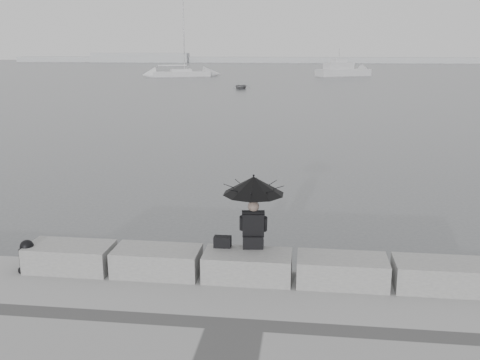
# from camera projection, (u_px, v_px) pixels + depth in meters

# --- Properties ---
(ground) EXTENTS (360.00, 360.00, 0.00)m
(ground) POSITION_uv_depth(u_px,v_px,m) (250.00, 293.00, 10.37)
(ground) COLOR #4A4D4F
(ground) RESTS_ON ground
(stone_block_far_left) EXTENTS (1.60, 0.80, 0.50)m
(stone_block_far_left) POSITION_uv_depth(u_px,v_px,m) (70.00, 257.00, 10.17)
(stone_block_far_left) COLOR slate
(stone_block_far_left) RESTS_ON promenade
(stone_block_left) EXTENTS (1.60, 0.80, 0.50)m
(stone_block_left) POSITION_uv_depth(u_px,v_px,m) (157.00, 261.00, 9.96)
(stone_block_left) COLOR slate
(stone_block_left) RESTS_ON promenade
(stone_block_centre) EXTENTS (1.60, 0.80, 0.50)m
(stone_block_centre) POSITION_uv_depth(u_px,v_px,m) (248.00, 266.00, 9.76)
(stone_block_centre) COLOR slate
(stone_block_centre) RESTS_ON promenade
(stone_block_right) EXTENTS (1.60, 0.80, 0.50)m
(stone_block_right) POSITION_uv_depth(u_px,v_px,m) (342.00, 271.00, 9.55)
(stone_block_right) COLOR slate
(stone_block_right) RESTS_ON promenade
(stone_block_far_right) EXTENTS (1.60, 0.80, 0.50)m
(stone_block_far_right) POSITION_uv_depth(u_px,v_px,m) (440.00, 276.00, 9.35)
(stone_block_far_right) COLOR slate
(stone_block_far_right) RESTS_ON promenade
(seated_person) EXTENTS (1.14, 1.14, 1.39)m
(seated_person) POSITION_uv_depth(u_px,v_px,m) (253.00, 195.00, 9.78)
(seated_person) COLOR black
(seated_person) RESTS_ON stone_block_centre
(bag) EXTENTS (0.32, 0.18, 0.21)m
(bag) POSITION_uv_depth(u_px,v_px,m) (223.00, 242.00, 9.98)
(bag) COLOR black
(bag) RESTS_ON stone_block_centre
(mooring_bollard) EXTENTS (0.39, 0.39, 0.62)m
(mooring_bollard) POSITION_uv_depth(u_px,v_px,m) (28.00, 258.00, 10.10)
(mooring_bollard) COLOR black
(mooring_bollard) RESTS_ON promenade
(distant_landmass) EXTENTS (180.00, 8.00, 2.80)m
(distant_landmass) POSITION_uv_depth(u_px,v_px,m) (278.00, 60.00, 159.87)
(distant_landmass) COLOR #A8ABAE
(distant_landmass) RESTS_ON ground
(sailboat_left) EXTENTS (9.33, 5.84, 12.90)m
(sailboat_left) POSITION_uv_depth(u_px,v_px,m) (181.00, 73.00, 85.16)
(sailboat_left) COLOR silver
(sailboat_left) RESTS_ON ground
(motor_cruiser) EXTENTS (9.19, 6.76, 4.50)m
(motor_cruiser) POSITION_uv_depth(u_px,v_px,m) (343.00, 70.00, 86.62)
(motor_cruiser) COLOR silver
(motor_cruiser) RESTS_ON ground
(dinghy) EXTENTS (2.95, 1.30, 0.49)m
(dinghy) POSITION_uv_depth(u_px,v_px,m) (241.00, 87.00, 60.63)
(dinghy) COLOR gray
(dinghy) RESTS_ON ground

